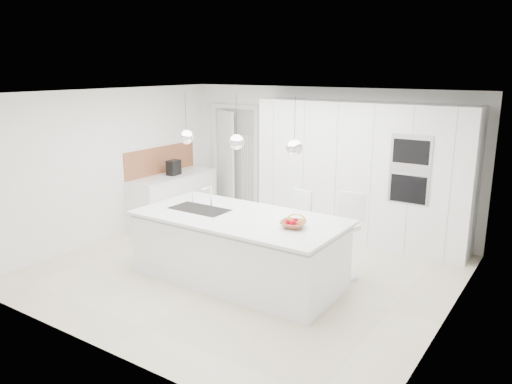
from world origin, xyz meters
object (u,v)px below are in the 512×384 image
Objects in this scene: fruit_bowl at (293,224)px; bar_stool_left at (297,229)px; espresso_machine at (174,168)px; bar_stool_right at (346,237)px; island_base at (238,250)px.

fruit_bowl is 0.30× the size of bar_stool_left.
bar_stool_left is (2.93, -0.57, -0.49)m from espresso_machine.
espresso_machine is at bearing 154.78° from bar_stool_right.
bar_stool_left is at bearing 115.95° from fruit_bowl.
fruit_bowl is 3.70m from espresso_machine.
fruit_bowl is (0.85, 0.01, 0.51)m from island_base.
island_base is 1.49m from bar_stool_right.
island_base is 2.57× the size of bar_stool_left.
fruit_bowl is at bearing -28.63° from espresso_machine.
fruit_bowl is at bearing -127.08° from bar_stool_right.
island_base is at bearing -179.32° from fruit_bowl.
bar_stool_left is at bearing 67.14° from island_base.
fruit_bowl is 1.10m from bar_stool_left.
bar_stool_right is (0.79, -0.05, 0.04)m from bar_stool_left.
bar_stool_left is (0.40, 0.94, 0.12)m from island_base.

